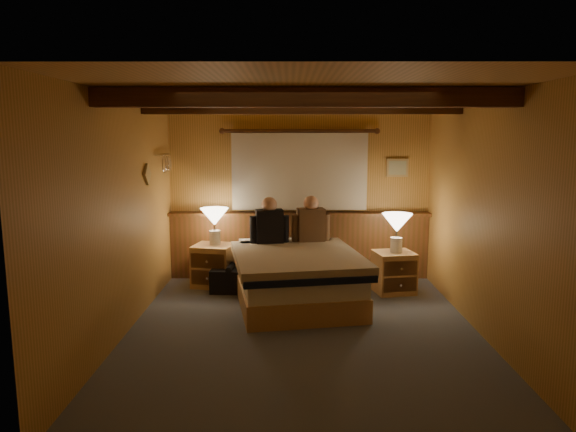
{
  "coord_description": "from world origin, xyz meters",
  "views": [
    {
      "loc": [
        -0.14,
        -5.01,
        2.01
      ],
      "look_at": [
        -0.15,
        0.4,
        1.14
      ],
      "focal_mm": 32.0,
      "sensor_mm": 36.0,
      "label": 1
    }
  ],
  "objects_px": {
    "bed": "(295,276)",
    "nightstand_right": "(394,272)",
    "person_left": "(269,224)",
    "duffel_bag": "(231,280)",
    "nightstand_left": "(214,265)",
    "lamp_right": "(397,225)",
    "lamp_left": "(215,219)",
    "person_right": "(311,222)"
  },
  "relations": [
    {
      "from": "bed",
      "to": "nightstand_right",
      "type": "relative_size",
      "value": 3.72
    },
    {
      "from": "person_left",
      "to": "duffel_bag",
      "type": "xyz_separation_m",
      "value": [
        -0.5,
        -0.11,
        -0.71
      ]
    },
    {
      "from": "nightstand_left",
      "to": "person_left",
      "type": "distance_m",
      "value": 0.97
    },
    {
      "from": "nightstand_left",
      "to": "lamp_right",
      "type": "xyz_separation_m",
      "value": [
        2.37,
        -0.28,
        0.6
      ]
    },
    {
      "from": "nightstand_right",
      "to": "lamp_left",
      "type": "distance_m",
      "value": 2.44
    },
    {
      "from": "duffel_bag",
      "to": "person_right",
      "type": "bearing_deg",
      "value": 15.54
    },
    {
      "from": "person_left",
      "to": "person_right",
      "type": "relative_size",
      "value": 1.0
    },
    {
      "from": "bed",
      "to": "person_left",
      "type": "relative_size",
      "value": 3.32
    },
    {
      "from": "person_right",
      "to": "nightstand_right",
      "type": "bearing_deg",
      "value": -22.53
    },
    {
      "from": "person_left",
      "to": "person_right",
      "type": "distance_m",
      "value": 0.55
    },
    {
      "from": "nightstand_left",
      "to": "nightstand_right",
      "type": "relative_size",
      "value": 1.07
    },
    {
      "from": "nightstand_left",
      "to": "duffel_bag",
      "type": "xyz_separation_m",
      "value": [
        0.26,
        -0.27,
        -0.12
      ]
    },
    {
      "from": "nightstand_right",
      "to": "lamp_left",
      "type": "relative_size",
      "value": 1.13
    },
    {
      "from": "nightstand_left",
      "to": "duffel_bag",
      "type": "distance_m",
      "value": 0.39
    },
    {
      "from": "person_left",
      "to": "duffel_bag",
      "type": "distance_m",
      "value": 0.88
    },
    {
      "from": "bed",
      "to": "duffel_bag",
      "type": "relative_size",
      "value": 3.97
    },
    {
      "from": "nightstand_right",
      "to": "lamp_right",
      "type": "xyz_separation_m",
      "value": [
        0.02,
        -0.0,
        0.61
      ]
    },
    {
      "from": "bed",
      "to": "nightstand_left",
      "type": "relative_size",
      "value": 3.47
    },
    {
      "from": "lamp_right",
      "to": "duffel_bag",
      "type": "relative_size",
      "value": 0.96
    },
    {
      "from": "bed",
      "to": "duffel_bag",
      "type": "xyz_separation_m",
      "value": [
        -0.83,
        0.41,
        -0.17
      ]
    },
    {
      "from": "bed",
      "to": "lamp_left",
      "type": "relative_size",
      "value": 4.2
    },
    {
      "from": "nightstand_right",
      "to": "person_left",
      "type": "height_order",
      "value": "person_left"
    },
    {
      "from": "lamp_right",
      "to": "person_right",
      "type": "height_order",
      "value": "person_right"
    },
    {
      "from": "nightstand_left",
      "to": "person_left",
      "type": "relative_size",
      "value": 0.96
    },
    {
      "from": "nightstand_left",
      "to": "person_left",
      "type": "xyz_separation_m",
      "value": [
        0.75,
        -0.16,
        0.59
      ]
    },
    {
      "from": "nightstand_left",
      "to": "duffel_bag",
      "type": "relative_size",
      "value": 1.15
    },
    {
      "from": "nightstand_left",
      "to": "nightstand_right",
      "type": "bearing_deg",
      "value": 5.2
    },
    {
      "from": "bed",
      "to": "lamp_right",
      "type": "height_order",
      "value": "lamp_right"
    },
    {
      "from": "bed",
      "to": "nightstand_left",
      "type": "bearing_deg",
      "value": 137.88
    },
    {
      "from": "lamp_left",
      "to": "person_right",
      "type": "relative_size",
      "value": 0.79
    },
    {
      "from": "bed",
      "to": "person_right",
      "type": "xyz_separation_m",
      "value": [
        0.21,
        0.63,
        0.54
      ]
    },
    {
      "from": "nightstand_left",
      "to": "person_right",
      "type": "relative_size",
      "value": 0.95
    },
    {
      "from": "person_right",
      "to": "duffel_bag",
      "type": "bearing_deg",
      "value": -178.22
    },
    {
      "from": "nightstand_left",
      "to": "bed",
      "type": "bearing_deg",
      "value": -20.12
    },
    {
      "from": "bed",
      "to": "nightstand_left",
      "type": "xyz_separation_m",
      "value": [
        -1.08,
        0.68,
        -0.05
      ]
    },
    {
      "from": "nightstand_right",
      "to": "lamp_right",
      "type": "relative_size",
      "value": 1.11
    },
    {
      "from": "lamp_right",
      "to": "duffel_bag",
      "type": "bearing_deg",
      "value": 179.73
    },
    {
      "from": "person_right",
      "to": "duffel_bag",
      "type": "relative_size",
      "value": 1.2
    },
    {
      "from": "nightstand_right",
      "to": "person_right",
      "type": "xyz_separation_m",
      "value": [
        -1.06,
        0.23,
        0.61
      ]
    },
    {
      "from": "bed",
      "to": "nightstand_right",
      "type": "xyz_separation_m",
      "value": [
        1.26,
        0.4,
        -0.06
      ]
    },
    {
      "from": "bed",
      "to": "person_right",
      "type": "relative_size",
      "value": 3.3
    },
    {
      "from": "lamp_left",
      "to": "lamp_right",
      "type": "bearing_deg",
      "value": -7.87
    }
  ]
}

